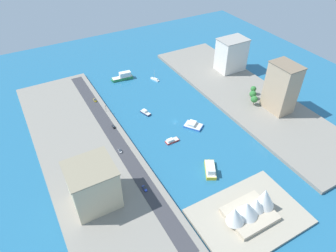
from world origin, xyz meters
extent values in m
plane|color=#23668E|center=(0.00, 0.00, 0.00)|extent=(440.00, 440.00, 0.00)
cube|color=gray|center=(-80.94, 0.00, 1.48)|extent=(70.00, 240.00, 2.96)
cube|color=gray|center=(80.94, 0.00, 1.48)|extent=(70.00, 240.00, 2.96)
cube|color=#A89E89|center=(9.20, 109.12, 1.00)|extent=(69.48, 49.20, 2.00)
cube|color=#38383D|center=(55.91, 0.00, 3.04)|extent=(10.91, 228.00, 0.15)
cube|color=blue|center=(-10.37, 14.26, 0.84)|extent=(16.97, 18.23, 1.69)
cone|color=blue|center=(-15.06, 20.86, 0.84)|extent=(2.12, 2.12, 1.52)
cube|color=white|center=(-9.59, 13.16, 2.93)|extent=(9.77, 9.43, 2.48)
cube|color=beige|center=(-10.37, 14.26, 1.74)|extent=(16.29, 17.50, 0.10)
cube|color=#1E284C|center=(17.60, -23.44, 0.73)|extent=(7.02, 11.52, 1.46)
cone|color=#1E284C|center=(15.93, -17.89, 0.73)|extent=(1.64, 1.64, 1.31)
cube|color=white|center=(17.98, -24.70, 2.45)|extent=(4.17, 5.02, 1.98)
cube|color=beige|center=(17.60, -23.44, 1.51)|extent=(6.74, 11.06, 0.10)
cube|color=red|center=(15.62, 22.20, 0.73)|extent=(11.29, 4.95, 1.46)
cone|color=red|center=(9.64, 22.06, 0.73)|extent=(1.34, 1.34, 1.31)
cube|color=white|center=(17.60, 22.24, 2.37)|extent=(5.24, 3.45, 1.83)
cube|color=beige|center=(15.62, 22.20, 1.51)|extent=(10.84, 4.76, 0.10)
cube|color=yellow|center=(7.52, 64.54, 1.47)|extent=(15.17, 19.28, 2.93)
cone|color=yellow|center=(2.64, 55.98, 1.47)|extent=(3.60, 3.60, 2.64)
cube|color=white|center=(9.10, 67.33, 5.11)|extent=(8.32, 9.31, 4.35)
cube|color=beige|center=(7.52, 64.54, 2.98)|extent=(14.56, 18.51, 0.10)
cube|color=white|center=(-17.78, -73.12, 0.64)|extent=(6.02, 10.99, 1.28)
cone|color=white|center=(-15.93, -78.50, 0.64)|extent=(1.46, 1.46, 1.15)
cube|color=white|center=(-18.19, -71.93, 1.87)|extent=(3.39, 5.12, 1.18)
cube|color=beige|center=(-17.78, -73.12, 1.33)|extent=(5.78, 10.55, 0.10)
cylinder|color=silver|center=(-17.61, -73.62, 6.76)|extent=(0.24, 0.24, 10.96)
cube|color=#2D8C4C|center=(12.07, -91.68, 1.46)|extent=(22.98, 8.68, 2.92)
cone|color=#2D8C4C|center=(24.03, -92.83, 1.46)|extent=(2.87, 2.87, 2.63)
cube|color=white|center=(8.75, -91.36, 5.47)|extent=(12.61, 6.69, 5.11)
cube|color=beige|center=(12.07, -91.68, 2.97)|extent=(22.06, 8.34, 0.10)
cube|color=tan|center=(-89.51, 32.37, 25.11)|extent=(18.13, 25.18, 44.30)
cube|color=#7C6B55|center=(-89.51, 32.37, 47.66)|extent=(18.85, 26.18, 0.80)
cube|color=#C6B793|center=(90.04, 51.26, 18.17)|extent=(28.23, 27.11, 30.42)
cube|color=gray|center=(90.04, 51.26, 33.78)|extent=(29.35, 28.20, 0.80)
cube|color=silver|center=(-99.59, -49.31, 20.12)|extent=(29.16, 21.29, 34.32)
cube|color=#9D9992|center=(-99.59, -49.31, 37.68)|extent=(30.33, 22.14, 0.80)
cylinder|color=black|center=(52.62, -16.68, 3.43)|extent=(0.27, 0.65, 0.64)
cylinder|color=black|center=(51.10, -16.62, 3.43)|extent=(0.27, 0.65, 0.64)
cylinder|color=black|center=(52.73, -13.48, 3.43)|extent=(0.27, 0.65, 0.64)
cylinder|color=black|center=(51.21, -13.43, 3.43)|extent=(0.27, 0.65, 0.64)
cube|color=black|center=(51.91, -15.05, 3.76)|extent=(1.88, 4.62, 0.86)
cube|color=#262D38|center=(51.92, -14.82, 4.45)|extent=(1.61, 2.61, 0.52)
cylinder|color=black|center=(53.57, -63.56, 3.43)|extent=(0.26, 0.64, 0.64)
cylinder|color=black|center=(51.89, -63.58, 3.43)|extent=(0.26, 0.64, 0.64)
cylinder|color=black|center=(53.54, -60.07, 3.43)|extent=(0.26, 0.64, 0.64)
cylinder|color=black|center=(51.85, -60.09, 3.43)|extent=(0.26, 0.64, 0.64)
cube|color=yellow|center=(52.71, -61.83, 3.73)|extent=(1.94, 5.00, 0.79)
cube|color=#262D38|center=(52.71, -61.58, 4.39)|extent=(1.69, 2.81, 0.55)
cylinder|color=black|center=(57.68, 17.21, 3.43)|extent=(0.25, 0.64, 0.64)
cylinder|color=black|center=(59.42, 17.22, 3.43)|extent=(0.25, 0.64, 0.64)
cylinder|color=black|center=(57.71, 14.13, 3.43)|extent=(0.25, 0.64, 0.64)
cylinder|color=black|center=(59.45, 14.14, 3.43)|extent=(0.25, 0.64, 0.64)
cube|color=#B7B7BC|center=(58.56, 15.68, 3.75)|extent=(1.97, 4.42, 0.83)
cube|color=#262D38|center=(58.57, 15.46, 4.43)|extent=(1.73, 2.48, 0.54)
cylinder|color=black|center=(57.32, 60.08, 3.43)|extent=(0.25, 0.64, 0.64)
cylinder|color=black|center=(58.91, 60.09, 3.43)|extent=(0.25, 0.64, 0.64)
cylinder|color=black|center=(57.34, 56.49, 3.43)|extent=(0.25, 0.64, 0.64)
cylinder|color=black|center=(58.92, 56.50, 3.43)|extent=(0.25, 0.64, 0.64)
cube|color=blue|center=(58.12, 58.29, 3.71)|extent=(1.81, 5.14, 0.75)
cube|color=#262D38|center=(58.12, 58.04, 4.31)|extent=(1.58, 2.88, 0.46)
cylinder|color=black|center=(49.18, -40.58, 5.71)|extent=(0.18, 0.18, 5.50)
cube|color=black|center=(49.18, -40.58, 8.96)|extent=(0.36, 0.36, 1.00)
sphere|color=red|center=(49.18, -40.58, 9.31)|extent=(0.24, 0.24, 0.24)
sphere|color=yellow|center=(49.18, -40.58, 8.96)|extent=(0.24, 0.24, 0.24)
sphere|color=green|center=(49.18, -40.58, 8.61)|extent=(0.24, 0.24, 0.24)
cube|color=#BCAD93|center=(9.20, 109.12, 3.50)|extent=(29.85, 24.78, 3.00)
cone|color=white|center=(-1.29, 109.12, 13.32)|extent=(14.37, 11.89, 18.31)
cone|color=white|center=(4.92, 109.12, 10.52)|extent=(10.98, 9.24, 12.44)
cone|color=white|center=(12.99, 109.12, 11.24)|extent=(15.43, 13.62, 14.49)
cone|color=white|center=(22.29, 109.12, 11.69)|extent=(13.24, 11.29, 14.98)
cylinder|color=brown|center=(-86.99, 3.16, 4.98)|extent=(0.50, 0.50, 4.03)
sphere|color=#2D7233|center=(-86.99, 3.16, 9.20)|extent=(5.52, 5.52, 5.52)
cylinder|color=brown|center=(-81.21, 9.19, 4.37)|extent=(0.50, 0.50, 2.82)
sphere|color=#2D7233|center=(-81.21, 9.19, 8.42)|extent=(6.59, 6.59, 6.59)
cylinder|color=brown|center=(-75.10, 17.69, 4.90)|extent=(0.50, 0.50, 3.88)
sphere|color=#2D7233|center=(-75.10, 17.69, 9.41)|extent=(6.42, 6.42, 6.42)
camera|label=1|loc=(110.59, 184.23, 167.80)|focal=32.64mm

